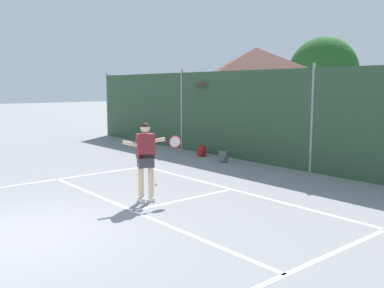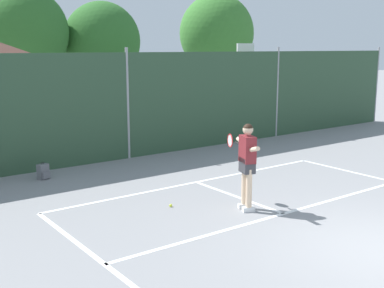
{
  "view_description": "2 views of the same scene",
  "coord_description": "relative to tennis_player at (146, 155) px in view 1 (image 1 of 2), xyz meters",
  "views": [
    {
      "loc": [
        7.68,
        -2.26,
        2.7
      ],
      "look_at": [
        -1.36,
        5.28,
        1.08
      ],
      "focal_mm": 39.68,
      "sensor_mm": 36.0,
      "label": 1
    },
    {
      "loc": [
        -7.33,
        -4.24,
        3.4
      ],
      "look_at": [
        0.6,
        6.49,
        0.77
      ],
      "focal_mm": 46.08,
      "sensor_mm": 36.0,
      "label": 2
    }
  ],
  "objects": [
    {
      "name": "ground_plane",
      "position": [
        0.45,
        -3.14,
        -1.11
      ],
      "size": [
        120.0,
        120.0,
        0.0
      ],
      "primitive_type": "plane",
      "color": "gray"
    },
    {
      "name": "court_markings",
      "position": [
        0.45,
        -2.49,
        -1.11
      ],
      "size": [
        8.3,
        11.1,
        0.01
      ],
      "color": "white",
      "rests_on": "ground"
    },
    {
      "name": "chainlink_fence",
      "position": [
        0.45,
        5.86,
        0.52
      ],
      "size": [
        26.09,
        0.09,
        3.4
      ],
      "color": "#2D4C33",
      "rests_on": "ground"
    },
    {
      "name": "clubhouse_building",
      "position": [
        -4.71,
        8.97,
        1.16
      ],
      "size": [
        6.73,
        4.9,
        4.37
      ],
      "color": "silver",
      "rests_on": "ground"
    },
    {
      "name": "tennis_player",
      "position": [
        0.0,
        0.0,
        0.0
      ],
      "size": [
        0.44,
        1.4,
        1.85
      ],
      "color": "silver",
      "rests_on": "ground"
    },
    {
      "name": "tennis_ball",
      "position": [
        -1.19,
        1.1,
        -1.08
      ],
      "size": [
        0.07,
        0.07,
        0.07
      ],
      "primitive_type": "sphere",
      "color": "#CCE033",
      "rests_on": "ground"
    },
    {
      "name": "backpack_red",
      "position": [
        -4.02,
        5.22,
        -0.92
      ],
      "size": [
        0.3,
        0.27,
        0.46
      ],
      "color": "maroon",
      "rests_on": "ground"
    },
    {
      "name": "backpack_grey",
      "position": [
        -2.59,
        4.99,
        -0.92
      ],
      "size": [
        0.32,
        0.31,
        0.46
      ],
      "color": "slate",
      "rests_on": "ground"
    }
  ]
}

